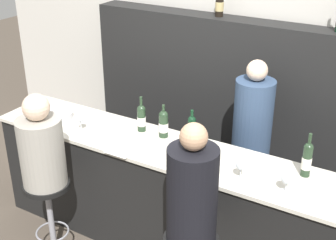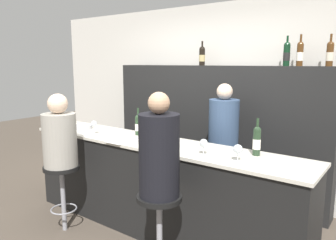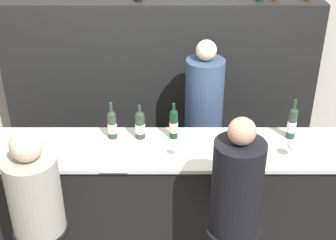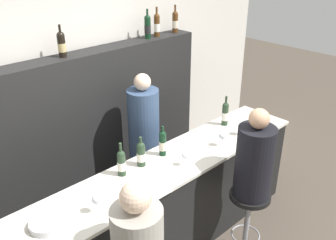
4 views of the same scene
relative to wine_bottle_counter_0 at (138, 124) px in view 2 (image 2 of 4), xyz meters
name	(u,v)px [view 2 (image 2 of 4)]	position (x,y,z in m)	size (l,w,h in m)	color
ground_plane	(138,240)	(0.36, -0.43, -1.11)	(16.00, 16.00, 0.00)	#4C4238
wall_back	(222,99)	(0.36, 1.35, 0.19)	(6.40, 0.05, 2.60)	beige
bar_counter	(155,186)	(0.36, -0.15, -0.62)	(3.27, 0.61, 0.99)	black
back_bar_cabinet	(213,131)	(0.36, 1.12, -0.23)	(3.07, 0.28, 1.77)	black
wine_bottle_counter_0	(138,124)	(0.00, 0.00, 0.00)	(0.07, 0.07, 0.31)	#233823
wine_bottle_counter_1	(153,127)	(0.22, 0.00, 0.00)	(0.08, 0.08, 0.29)	#233823
wine_bottle_counter_2	(172,129)	(0.48, 0.00, 0.01)	(0.07, 0.07, 0.30)	black
wine_bottle_counter_3	(257,140)	(1.41, 0.00, 0.01)	(0.07, 0.07, 0.34)	#233823
wine_bottle_backbar_0	(202,56)	(0.17, 1.12, 0.79)	(0.08, 0.08, 0.32)	black
wine_bottle_backbar_1	(287,54)	(1.28, 1.12, 0.80)	(0.08, 0.08, 0.34)	black
wine_bottle_backbar_2	(300,53)	(1.43, 1.12, 0.80)	(0.07, 0.07, 0.35)	#4C2D14
wine_bottle_backbar_3	(330,53)	(1.73, 1.12, 0.79)	(0.07, 0.07, 0.34)	#4C2D14
wine_glass_0	(94,124)	(-0.44, -0.27, -0.01)	(0.07, 0.07, 0.16)	silver
wine_glass_1	(158,137)	(0.50, -0.27, -0.03)	(0.06, 0.06, 0.13)	silver
wine_glass_2	(204,144)	(1.02, -0.27, -0.02)	(0.07, 0.07, 0.15)	silver
wine_glass_3	(238,150)	(1.35, -0.27, -0.02)	(0.08, 0.08, 0.15)	silver
metal_bowl	(83,127)	(-0.79, -0.16, -0.10)	(0.24, 0.24, 0.05)	#B7B7BC
tasting_menu	(122,141)	(0.06, -0.32, -0.12)	(0.21, 0.30, 0.00)	white
bar_stool_left	(62,180)	(-0.43, -0.74, -0.54)	(0.38, 0.38, 0.73)	gray
guest_seated_left	(60,136)	(-0.43, -0.74, -0.06)	(0.35, 0.35, 0.77)	gray
bar_stool_right	(159,213)	(0.88, -0.74, -0.54)	(0.38, 0.38, 0.73)	gray
guest_seated_right	(159,152)	(0.88, -0.74, -0.01)	(0.33, 0.33, 0.85)	black
bartender	(223,156)	(0.77, 0.62, -0.39)	(0.35, 0.35, 1.57)	#334766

